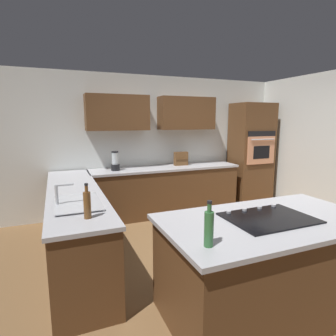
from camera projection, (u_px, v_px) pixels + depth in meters
name	position (u px, v px, depth m)	size (l,w,h in m)	color
ground_plane	(218.00, 250.00, 3.86)	(14.00, 14.00, 0.00)	brown
wall_back	(161.00, 137.00, 5.46)	(6.00, 0.44, 2.60)	silver
wall_left	(333.00, 148.00, 4.82)	(0.10, 4.00, 2.60)	silver
lower_cabinets_back	(166.00, 191.00, 5.32)	(2.80, 0.60, 0.86)	brown
countertop_back	(166.00, 168.00, 5.24)	(2.84, 0.64, 0.04)	#B2B2B7
lower_cabinets_side	(76.00, 225.00, 3.61)	(0.60, 2.90, 0.86)	brown
countertop_side	(74.00, 191.00, 3.54)	(0.64, 2.94, 0.04)	#B2B2B7
island_base	(266.00, 267.00, 2.58)	(1.87, 0.98, 0.86)	brown
island_top	(269.00, 221.00, 2.50)	(1.95, 1.06, 0.04)	#B2B2B7
wall_oven	(251.00, 154.00, 5.93)	(0.80, 0.66, 2.11)	brown
sink_unit	(77.00, 203.00, 2.92)	(0.46, 0.70, 0.23)	#515456
cooktop	(268.00, 218.00, 2.50)	(0.76, 0.56, 0.03)	black
blender	(115.00, 162.00, 4.86)	(0.15, 0.15, 0.34)	black
spice_rack	(181.00, 159.00, 5.42)	(0.27, 0.11, 0.26)	brown
dish_soap_bottle	(87.00, 204.00, 2.49)	(0.07, 0.07, 0.32)	brown
oil_bottle	(209.00, 228.00, 1.93)	(0.07, 0.07, 0.33)	#336B38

